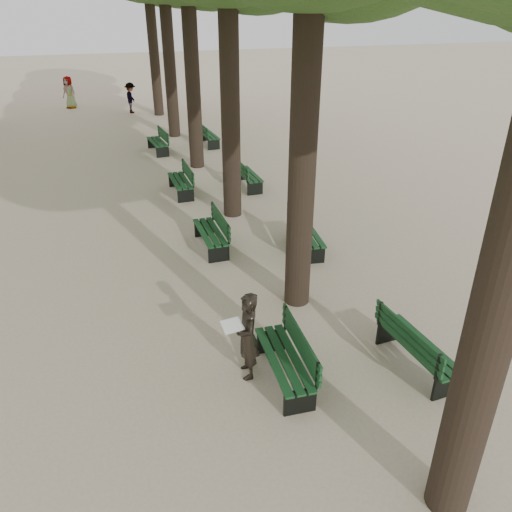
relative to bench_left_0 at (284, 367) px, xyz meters
name	(u,v)px	position (x,y,z in m)	size (l,w,h in m)	color
ground	(279,417)	(-0.37, -0.77, -0.27)	(120.00, 120.00, 0.00)	#C5B295
bench_left_0	(284,367)	(0.00, 0.00, 0.00)	(0.67, 1.83, 0.92)	black
bench_left_1	(211,238)	(0.00, 5.22, 0.00)	(0.58, 1.80, 0.92)	black
bench_left_2	(181,186)	(0.00, 9.42, 0.00)	(0.59, 1.81, 0.92)	black
bench_left_3	(158,146)	(0.00, 14.64, 0.00)	(0.73, 1.84, 0.92)	black
bench_right_0	(416,354)	(2.27, -0.39, 0.00)	(0.67, 1.83, 0.92)	black
bench_right_1	(306,239)	(2.27, 4.42, 0.00)	(0.80, 1.86, 0.92)	black
bench_right_2	(248,179)	(2.27, 9.37, 0.00)	(0.58, 1.80, 0.92)	black
bench_right_3	(209,139)	(2.27, 15.11, 0.00)	(0.65, 1.82, 0.92)	black
man_with_map	(247,336)	(-0.53, 0.33, 0.51)	(0.62, 0.65, 1.57)	black
pedestrian_d	(69,92)	(-3.46, 25.73, 0.62)	(0.87, 0.35, 1.77)	#262628
pedestrian_b	(131,98)	(-0.22, 23.20, 0.54)	(1.05, 0.33, 1.63)	#262628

